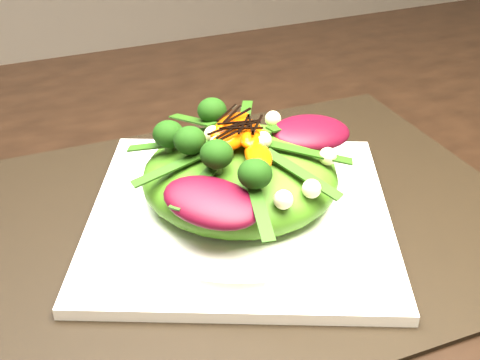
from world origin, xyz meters
name	(u,v)px	position (x,y,z in m)	size (l,w,h in m)	color
dining_table	(380,159)	(0.00, 0.00, 0.73)	(1.60, 0.90, 0.75)	black
placemat	(240,221)	(-0.22, -0.08, 0.75)	(0.56, 0.42, 0.00)	black
plate_base	(240,215)	(-0.22, -0.08, 0.76)	(0.29, 0.29, 0.01)	white
salad_bowl	(240,202)	(-0.22, -0.08, 0.78)	(0.26, 0.26, 0.02)	white
lettuce_mound	(240,176)	(-0.22, -0.08, 0.80)	(0.18, 0.18, 0.06)	#427515
radicchio_leaf	(311,132)	(-0.14, -0.07, 0.83)	(0.09, 0.05, 0.02)	#3F0614
orange_segment	(216,131)	(-0.23, -0.05, 0.84)	(0.06, 0.02, 0.01)	#E14803
broccoli_floret	(152,138)	(-0.29, -0.04, 0.84)	(0.04, 0.04, 0.04)	black
macadamia_nut	(291,164)	(-0.19, -0.13, 0.84)	(0.02, 0.02, 0.02)	#FDF7B2
balsamic_drizzle	(216,124)	(-0.23, -0.05, 0.85)	(0.05, 0.00, 0.00)	black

